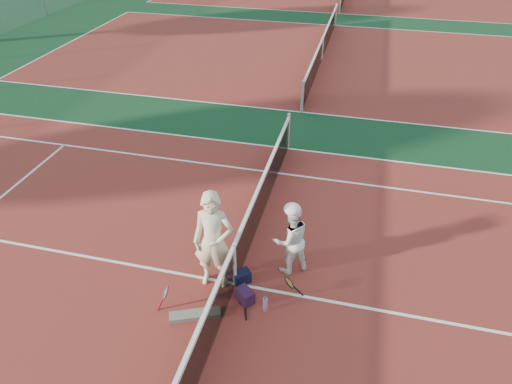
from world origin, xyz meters
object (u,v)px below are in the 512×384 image
at_px(net_main, 235,265).
at_px(racket_red, 167,298).
at_px(water_bottle, 265,304).
at_px(player_a, 214,241).
at_px(sports_bag_navy, 242,277).
at_px(racket_black_held, 289,288).
at_px(player_b, 291,239).
at_px(sports_bag_purple, 245,296).
at_px(racket_spare, 244,300).

height_order(net_main, racket_red, net_main).
xyz_separation_m(net_main, water_bottle, (0.70, -0.48, -0.36)).
height_order(racket_red, water_bottle, racket_red).
relative_size(player_a, sports_bag_navy, 6.32).
bearing_deg(player_a, racket_black_held, -7.29).
bearing_deg(racket_black_held, net_main, -26.15).
distance_m(racket_black_held, water_bottle, 0.55).
height_order(player_b, sports_bag_navy, player_b).
bearing_deg(sports_bag_purple, racket_black_held, 20.07).
height_order(player_b, racket_red, player_b).
distance_m(player_b, water_bottle, 1.34).
distance_m(racket_spare, sports_bag_purple, 0.12).
height_order(racket_black_held, water_bottle, racket_black_held).
xyz_separation_m(racket_red, sports_bag_navy, (1.12, 0.98, -0.15)).
height_order(racket_red, racket_spare, racket_red).
relative_size(net_main, racket_black_held, 21.99).
relative_size(player_a, water_bottle, 6.91).
xyz_separation_m(racket_red, racket_black_held, (2.08, 0.80, -0.03)).
distance_m(sports_bag_navy, water_bottle, 0.83).
bearing_deg(player_a, player_b, 23.26).
distance_m(racket_black_held, sports_bag_navy, 0.98).
xyz_separation_m(player_a, racket_black_held, (1.44, -0.06, -0.79)).
distance_m(net_main, water_bottle, 0.93).
distance_m(net_main, racket_black_held, 1.09).
distance_m(racket_spare, water_bottle, 0.47).
bearing_deg(sports_bag_purple, racket_spare, 155.27).
xyz_separation_m(player_b, sports_bag_navy, (-0.83, -0.59, -0.64)).
bearing_deg(net_main, racket_spare, -52.16).
xyz_separation_m(net_main, racket_red, (-1.02, -0.88, -0.23)).
relative_size(sports_bag_purple, water_bottle, 1.12).
distance_m(racket_red, racket_spare, 1.43).
bearing_deg(player_a, water_bottle, -28.05).
xyz_separation_m(net_main, sports_bag_purple, (0.29, -0.36, -0.37)).
height_order(player_a, sports_bag_purple, player_a).
distance_m(racket_black_held, sports_bag_purple, 0.82).
distance_m(racket_red, sports_bag_navy, 1.50).
bearing_deg(player_b, player_a, -6.63).
relative_size(player_a, player_b, 1.35).
relative_size(racket_black_held, sports_bag_navy, 1.52).
distance_m(sports_bag_purple, water_bottle, 0.43).
bearing_deg(racket_spare, racket_red, 93.10).
bearing_deg(racket_black_held, sports_bag_navy, -32.15).
bearing_deg(racket_spare, racket_black_held, -89.76).
bearing_deg(sports_bag_navy, sports_bag_purple, -67.49).
relative_size(racket_spare, sports_bag_navy, 1.83).
height_order(racket_black_held, sports_bag_purple, racket_black_held).
bearing_deg(sports_bag_purple, player_b, 58.45).
relative_size(racket_black_held, sports_bag_purple, 1.48).
relative_size(player_b, racket_spare, 2.55).
height_order(sports_bag_navy, water_bottle, water_bottle).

